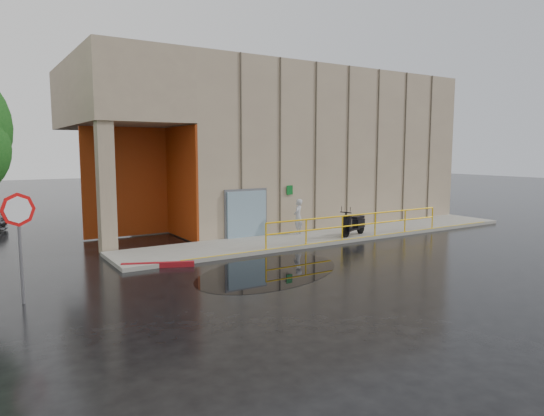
{
  "coord_description": "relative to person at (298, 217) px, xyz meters",
  "views": [
    {
      "loc": [
        -10.04,
        -12.39,
        3.91
      ],
      "look_at": [
        -0.32,
        3.0,
        1.74
      ],
      "focal_mm": 32.0,
      "sensor_mm": 36.0,
      "label": 1
    }
  ],
  "objects": [
    {
      "name": "ground",
      "position": [
        -2.5,
        -5.26,
        -0.95
      ],
      "size": [
        120.0,
        120.0,
        0.0
      ],
      "primitive_type": "plane",
      "color": "black",
      "rests_on": "ground"
    },
    {
      "name": "sidewalk",
      "position": [
        1.5,
        -0.76,
        -0.87
      ],
      "size": [
        20.0,
        3.0,
        0.15
      ],
      "primitive_type": "cube",
      "color": "gray",
      "rests_on": "ground"
    },
    {
      "name": "building",
      "position": [
        2.6,
        5.72,
        3.26
      ],
      "size": [
        20.0,
        10.17,
        8.0
      ],
      "color": "gray",
      "rests_on": "ground"
    },
    {
      "name": "guardrail",
      "position": [
        1.75,
        -2.11,
        -0.27
      ],
      "size": [
        9.56,
        0.06,
        1.03
      ],
      "color": "yellow",
      "rests_on": "sidewalk"
    },
    {
      "name": "person",
      "position": [
        0.0,
        0.0,
        0.0
      ],
      "size": [
        0.69,
        0.65,
        1.59
      ],
      "primitive_type": "imported",
      "rotation": [
        0.0,
        0.0,
        3.77
      ],
      "color": "#ACADB1",
      "rests_on": "sidewalk"
    },
    {
      "name": "scooter",
      "position": [
        1.88,
        -1.63,
        -0.02
      ],
      "size": [
        1.79,
        1.03,
        1.35
      ],
      "rotation": [
        0.0,
        0.0,
        0.3
      ],
      "color": "black",
      "rests_on": "sidewalk"
    },
    {
      "name": "stop_sign",
      "position": [
        -11.5,
        -4.09,
        1.12
      ],
      "size": [
        0.83,
        0.31,
        2.87
      ],
      "rotation": [
        0.0,
        0.0,
        -0.08
      ],
      "color": "slate",
      "rests_on": "ground"
    },
    {
      "name": "red_curb",
      "position": [
        -7.28,
        -2.16,
        -0.86
      ],
      "size": [
        2.27,
        1.12,
        0.18
      ],
      "primitive_type": "cube",
      "rotation": [
        0.0,
        0.0,
        -0.41
      ],
      "color": "maroon",
      "rests_on": "ground"
    },
    {
      "name": "puddle",
      "position": [
        -4.43,
        -4.65,
        -0.94
      ],
      "size": [
        6.68,
        5.38,
        0.01
      ],
      "primitive_type": "cube",
      "rotation": [
        0.0,
        0.0,
        0.36
      ],
      "color": "black",
      "rests_on": "ground"
    }
  ]
}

